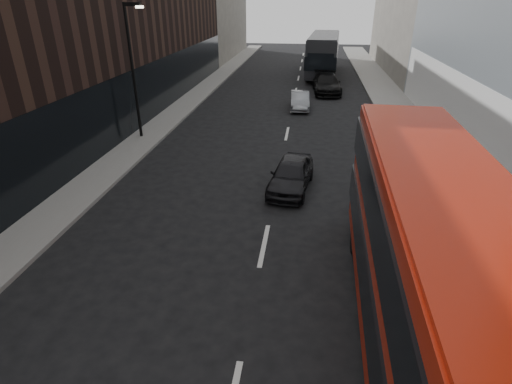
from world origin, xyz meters
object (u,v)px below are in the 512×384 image
at_px(grey_bus, 323,53).
at_px(street_lamp, 133,64).
at_px(car_a, 291,174).
at_px(car_c, 327,84).
at_px(car_b, 300,100).
at_px(red_bus, 427,253).

bearing_deg(grey_bus, street_lamp, -111.67).
height_order(car_a, car_c, car_c).
height_order(car_b, car_c, car_c).
xyz_separation_m(street_lamp, grey_bus, (10.58, 22.36, -2.07)).
distance_m(red_bus, grey_bus, 35.84).
height_order(red_bus, car_c, red_bus).
bearing_deg(car_a, car_c, 91.66).
relative_size(grey_bus, car_b, 3.34).
relative_size(car_b, car_c, 0.69).
height_order(street_lamp, red_bus, street_lamp).
distance_m(red_bus, car_a, 8.74).
relative_size(street_lamp, car_a, 1.79).
xyz_separation_m(street_lamp, car_a, (8.85, -5.55, -3.51)).
distance_m(grey_bus, car_a, 28.00).
bearing_deg(grey_bus, red_bus, -83.83).
distance_m(street_lamp, car_b, 12.38).
relative_size(red_bus, grey_bus, 0.88).
height_order(grey_bus, car_c, grey_bus).
bearing_deg(car_b, car_a, -92.69).
distance_m(car_a, car_b, 13.55).
xyz_separation_m(red_bus, grey_bus, (-1.57, 35.80, -0.32)).
distance_m(street_lamp, car_c, 17.68).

